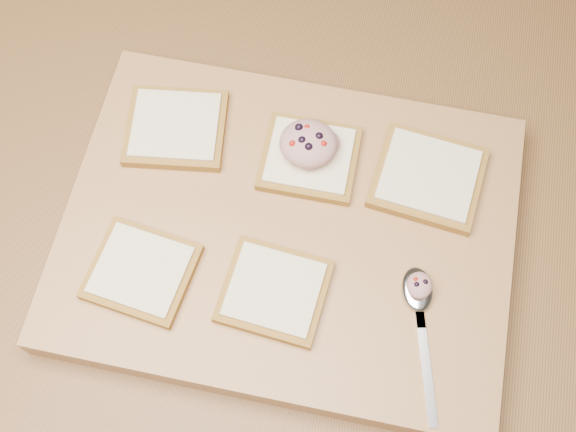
% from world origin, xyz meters
% --- Properties ---
extents(ground, '(4.00, 4.00, 0.00)m').
position_xyz_m(ground, '(0.00, 0.00, 0.00)').
color(ground, '#515459').
rests_on(ground, ground).
extents(island_counter, '(2.00, 0.80, 0.90)m').
position_xyz_m(island_counter, '(0.00, 0.00, 0.45)').
color(island_counter, slate).
rests_on(island_counter, ground).
extents(cutting_board, '(0.52, 0.40, 0.04)m').
position_xyz_m(cutting_board, '(-0.12, -0.05, 0.92)').
color(cutting_board, '#B0834B').
rests_on(cutting_board, island_counter).
extents(bread_far_left, '(0.13, 0.13, 0.02)m').
position_xyz_m(bread_far_left, '(-0.29, 0.05, 0.95)').
color(bread_far_left, olive).
rests_on(bread_far_left, cutting_board).
extents(bread_far_center, '(0.11, 0.11, 0.02)m').
position_xyz_m(bread_far_center, '(-0.12, 0.04, 0.95)').
color(bread_far_center, olive).
rests_on(bread_far_center, cutting_board).
extents(bread_far_right, '(0.14, 0.13, 0.02)m').
position_xyz_m(bread_far_right, '(0.03, 0.04, 0.95)').
color(bread_far_right, olive).
rests_on(bread_far_right, cutting_board).
extents(bread_near_left, '(0.12, 0.12, 0.02)m').
position_xyz_m(bread_near_left, '(-0.27, -0.14, 0.95)').
color(bread_near_left, olive).
rests_on(bread_near_left, cutting_board).
extents(bread_near_center, '(0.12, 0.11, 0.02)m').
position_xyz_m(bread_near_center, '(-0.12, -0.13, 0.95)').
color(bread_near_center, olive).
rests_on(bread_near_center, cutting_board).
extents(tuna_salad_dollop, '(0.07, 0.07, 0.03)m').
position_xyz_m(tuna_salad_dollop, '(-0.12, 0.05, 0.97)').
color(tuna_salad_dollop, tan).
rests_on(tuna_salad_dollop, bread_far_center).
extents(spoon, '(0.07, 0.18, 0.01)m').
position_xyz_m(spoon, '(0.04, -0.11, 0.95)').
color(spoon, silver).
rests_on(spoon, cutting_board).
extents(spoon_salad, '(0.03, 0.03, 0.02)m').
position_xyz_m(spoon_salad, '(0.03, -0.10, 0.96)').
color(spoon_salad, tan).
rests_on(spoon_salad, spoon).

